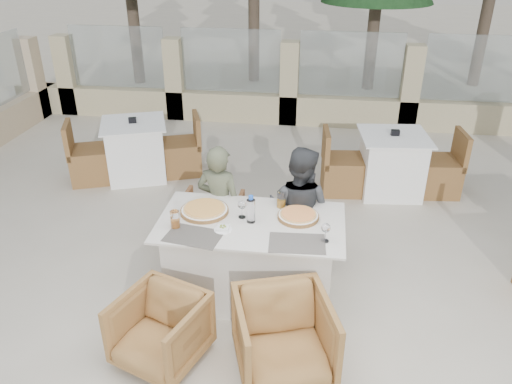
# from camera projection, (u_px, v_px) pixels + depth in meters

# --- Properties ---
(ground) EXTENTS (80.00, 80.00, 0.00)m
(ground) POSITION_uv_depth(u_px,v_px,m) (244.00, 298.00, 4.57)
(ground) COLOR beige
(ground) RESTS_ON ground
(sand_patch) EXTENTS (30.00, 16.00, 0.01)m
(sand_patch) POSITION_uv_depth(u_px,v_px,m) (311.00, 31.00, 16.86)
(sand_patch) COLOR beige
(sand_patch) RESTS_ON ground
(perimeter_wall_far) EXTENTS (10.00, 0.34, 1.60)m
(perimeter_wall_far) POSITION_uv_depth(u_px,v_px,m) (289.00, 78.00, 8.41)
(perimeter_wall_far) COLOR #BFB286
(perimeter_wall_far) RESTS_ON ground
(dining_table) EXTENTS (1.60, 0.90, 0.77)m
(dining_table) POSITION_uv_depth(u_px,v_px,m) (251.00, 258.00, 4.46)
(dining_table) COLOR beige
(dining_table) RESTS_ON ground
(placemat_near_left) EXTENTS (0.49, 0.37, 0.00)m
(placemat_near_left) POSITION_uv_depth(u_px,v_px,m) (194.00, 236.00, 4.07)
(placemat_near_left) COLOR #524D46
(placemat_near_left) RESTS_ON dining_table
(placemat_near_right) EXTENTS (0.47, 0.33, 0.00)m
(placemat_near_right) POSITION_uv_depth(u_px,v_px,m) (297.00, 243.00, 3.98)
(placemat_near_right) COLOR #605952
(placemat_near_right) RESTS_ON dining_table
(pizza_left) EXTENTS (0.50, 0.50, 0.06)m
(pizza_left) POSITION_uv_depth(u_px,v_px,m) (204.00, 210.00, 4.41)
(pizza_left) COLOR orange
(pizza_left) RESTS_ON dining_table
(pizza_right) EXTENTS (0.45, 0.45, 0.05)m
(pizza_right) POSITION_uv_depth(u_px,v_px,m) (298.00, 216.00, 4.32)
(pizza_right) COLOR #EB5920
(pizza_right) RESTS_ON dining_table
(water_bottle) EXTENTS (0.09, 0.09, 0.25)m
(water_bottle) POSITION_uv_depth(u_px,v_px,m) (251.00, 209.00, 4.22)
(water_bottle) COLOR #A5C1D9
(water_bottle) RESTS_ON dining_table
(wine_glass_centre) EXTENTS (0.09, 0.09, 0.18)m
(wine_glass_centre) POSITION_uv_depth(u_px,v_px,m) (242.00, 208.00, 4.30)
(wine_glass_centre) COLOR white
(wine_glass_centre) RESTS_ON dining_table
(wine_glass_corner) EXTENTS (0.08, 0.08, 0.18)m
(wine_glass_corner) POSITION_uv_depth(u_px,v_px,m) (326.00, 232.00, 3.96)
(wine_glass_corner) COLOR silver
(wine_glass_corner) RESTS_ON dining_table
(beer_glass_left) EXTENTS (0.09, 0.09, 0.15)m
(beer_glass_left) POSITION_uv_depth(u_px,v_px,m) (175.00, 219.00, 4.16)
(beer_glass_left) COLOR orange
(beer_glass_left) RESTS_ON dining_table
(beer_glass_right) EXTENTS (0.10, 0.10, 0.16)m
(beer_glass_right) POSITION_uv_depth(u_px,v_px,m) (281.00, 199.00, 4.47)
(beer_glass_right) COLOR orange
(beer_glass_right) RESTS_ON dining_table
(olive_dish) EXTENTS (0.14, 0.14, 0.04)m
(olive_dish) POSITION_uv_depth(u_px,v_px,m) (223.00, 228.00, 4.15)
(olive_dish) COLOR white
(olive_dish) RESTS_ON dining_table
(armchair_far_left) EXTENTS (0.63, 0.65, 0.58)m
(armchair_far_left) POSITION_uv_depth(u_px,v_px,m) (211.00, 222.00, 5.20)
(armchair_far_left) COLOR #985F37
(armchair_far_left) RESTS_ON ground
(armchair_far_right) EXTENTS (0.76, 0.76, 0.54)m
(armchair_far_right) POSITION_uv_depth(u_px,v_px,m) (287.00, 232.00, 5.06)
(armchair_far_right) COLOR brown
(armchair_far_right) RESTS_ON ground
(armchair_near_left) EXTENTS (0.79, 0.80, 0.57)m
(armchair_near_left) POSITION_uv_depth(u_px,v_px,m) (160.00, 330.00, 3.80)
(armchair_near_left) COLOR olive
(armchair_near_left) RESTS_ON ground
(armchair_near_right) EXTENTS (0.87, 0.88, 0.64)m
(armchair_near_right) POSITION_uv_depth(u_px,v_px,m) (284.00, 338.00, 3.68)
(armchair_near_right) COLOR olive
(armchair_near_right) RESTS_ON ground
(diner_left) EXTENTS (0.51, 0.39, 1.25)m
(diner_left) POSITION_uv_depth(u_px,v_px,m) (220.00, 206.00, 4.82)
(diner_left) COLOR #51563E
(diner_left) RESTS_ON ground
(diner_right) EXTENTS (0.75, 0.66, 1.29)m
(diner_right) POSITION_uv_depth(u_px,v_px,m) (299.00, 211.00, 4.70)
(diner_right) COLOR #36383B
(diner_right) RESTS_ON ground
(bg_table_a) EXTENTS (1.82, 1.34, 0.77)m
(bg_table_a) POSITION_uv_depth(u_px,v_px,m) (136.00, 150.00, 6.68)
(bg_table_a) COLOR white
(bg_table_a) RESTS_ON ground
(bg_table_b) EXTENTS (1.71, 0.98, 0.77)m
(bg_table_b) POSITION_uv_depth(u_px,v_px,m) (391.00, 164.00, 6.28)
(bg_table_b) COLOR white
(bg_table_b) RESTS_ON ground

